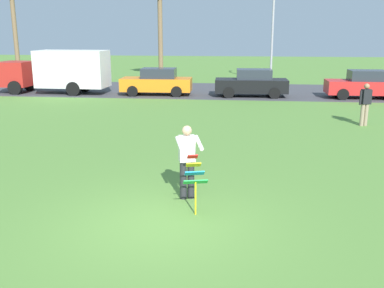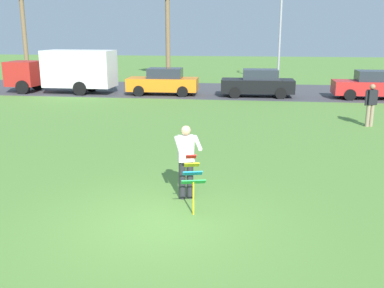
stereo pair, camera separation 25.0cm
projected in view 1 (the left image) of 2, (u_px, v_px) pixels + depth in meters
The scene contains 10 objects.
ground_plane at pixel (160, 224), 8.98m from camera, with size 120.00×120.00×0.00m, color #568438.
road_strip at pixel (218, 91), 28.76m from camera, with size 120.00×8.00×0.01m, color #424247.
person_kite_flyer at pixel (187, 159), 10.10m from camera, with size 0.69×0.76×1.73m.
kite_held at pixel (195, 175), 9.39m from camera, with size 0.53×0.70×1.20m.
parked_truck_red_cab at pixel (60, 70), 27.16m from camera, with size 6.74×2.22×2.62m.
parked_car_orange at pixel (157, 82), 26.65m from camera, with size 4.26×1.95×1.60m.
parked_car_black at pixel (252, 83), 26.03m from camera, with size 4.25×1.94×1.60m.
parked_car_red at pixel (364, 85), 25.33m from camera, with size 4.21×1.85×1.60m.
streetlight_pole at pixel (273, 27), 32.11m from camera, with size 0.24×1.65×7.00m.
person_walker_near at pixel (365, 103), 17.98m from camera, with size 0.53×0.34×1.73m.
Camera 1 is at (1.59, -8.16, 3.80)m, focal length 41.50 mm.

